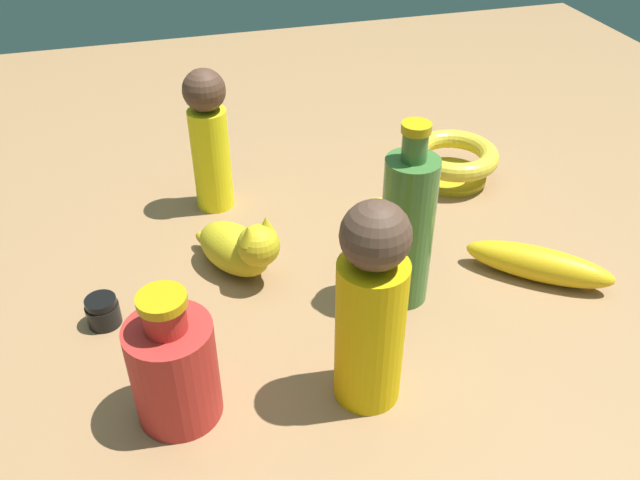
{
  "coord_description": "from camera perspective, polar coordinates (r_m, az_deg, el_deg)",
  "views": [
    {
      "loc": [
        0.19,
        0.67,
        0.57
      ],
      "look_at": [
        0.0,
        0.0,
        0.06
      ],
      "focal_mm": 37.54,
      "sensor_mm": 36.0,
      "label": 1
    }
  ],
  "objects": [
    {
      "name": "bangle",
      "position": [
        1.01,
        5.3,
        2.08
      ],
      "size": [
        0.09,
        0.09,
        0.02
      ],
      "primitive_type": "torus",
      "color": "yellow",
      "rests_on": "ground"
    },
    {
      "name": "ground",
      "position": [
        0.9,
        0.0,
        -3.07
      ],
      "size": [
        2.0,
        2.0,
        0.0
      ],
      "primitive_type": "plane",
      "color": "#936D47"
    },
    {
      "name": "nail_polish_jar",
      "position": [
        0.86,
        -18.03,
        -5.79
      ],
      "size": [
        0.04,
        0.04,
        0.04
      ],
      "color": "black",
      "rests_on": "ground"
    },
    {
      "name": "banana",
      "position": [
        0.93,
        18.12,
        -1.95
      ],
      "size": [
        0.18,
        0.16,
        0.05
      ],
      "primitive_type": "ellipsoid",
      "rotation": [
        0.0,
        0.0,
        2.47
      ],
      "color": "gold",
      "rests_on": "ground"
    },
    {
      "name": "person_figure_child",
      "position": [
        0.67,
        4.38,
        -5.9
      ],
      "size": [
        0.08,
        0.08,
        0.24
      ],
      "color": "#E2B40A",
      "rests_on": "ground"
    },
    {
      "name": "bottle_short",
      "position": [
        0.7,
        -12.36,
        -10.51
      ],
      "size": [
        0.09,
        0.09,
        0.16
      ],
      "color": "red",
      "rests_on": "ground"
    },
    {
      "name": "cat_figurine",
      "position": [
        0.89,
        -6.85,
        -0.59
      ],
      "size": [
        0.12,
        0.14,
        0.1
      ],
      "color": "gold",
      "rests_on": "ground"
    },
    {
      "name": "bottle_tall",
      "position": [
        0.81,
        7.44,
        1.03
      ],
      "size": [
        0.06,
        0.06,
        0.24
      ],
      "color": "#3D6F32",
      "rests_on": "ground"
    },
    {
      "name": "person_figure_adult",
      "position": [
        1.0,
        -9.43,
        8.53
      ],
      "size": [
        0.07,
        0.07,
        0.22
      ],
      "color": "yellow",
      "rests_on": "ground"
    },
    {
      "name": "bowl",
      "position": [
        1.11,
        11.29,
        6.81
      ],
      "size": [
        0.14,
        0.14,
        0.06
      ],
      "color": "gold",
      "rests_on": "ground"
    }
  ]
}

